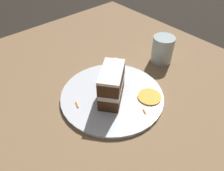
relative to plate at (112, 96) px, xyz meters
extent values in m
plane|color=black|center=(-0.05, 0.01, -0.04)|extent=(6.00, 6.00, 0.00)
cube|color=#846647|center=(-0.05, 0.01, -0.02)|extent=(1.26, 1.04, 0.03)
cylinder|color=silver|center=(0.00, 0.00, 0.00)|extent=(0.31, 0.31, 0.01)
cube|color=#4C2D19|center=(-0.01, 0.01, 0.03)|extent=(0.12, 0.13, 0.04)
cube|color=white|center=(-0.01, 0.01, 0.05)|extent=(0.12, 0.13, 0.01)
cube|color=#4C2D19|center=(-0.01, 0.01, 0.08)|extent=(0.12, 0.13, 0.04)
cube|color=white|center=(-0.01, 0.01, 0.10)|extent=(0.12, 0.13, 0.01)
ellipsoid|color=white|center=(0.08, -0.09, 0.03)|extent=(0.05, 0.05, 0.05)
cylinder|color=orange|center=(-0.08, -0.08, 0.01)|extent=(0.07, 0.07, 0.00)
cube|color=orange|center=(0.08, -0.04, 0.01)|extent=(0.02, 0.02, 0.00)
cube|color=orange|center=(0.06, -0.01, 0.01)|extent=(0.00, 0.03, 0.00)
cube|color=orange|center=(0.03, 0.10, 0.01)|extent=(0.02, 0.01, 0.00)
cube|color=orange|center=(0.07, -0.02, 0.01)|extent=(0.02, 0.02, 0.00)
cube|color=orange|center=(-0.11, -0.02, 0.01)|extent=(0.02, 0.01, 0.00)
cylinder|color=silver|center=(0.03, -0.26, 0.04)|extent=(0.08, 0.08, 0.10)
cylinder|color=silver|center=(0.03, -0.26, 0.01)|extent=(0.07, 0.07, 0.03)
camera|label=1|loc=(-0.35, 0.31, 0.46)|focal=35.00mm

